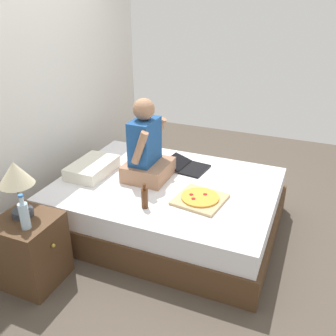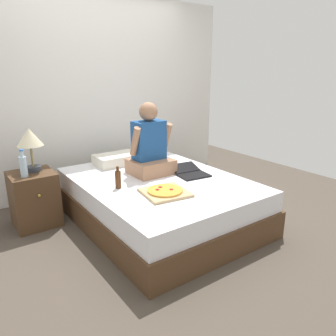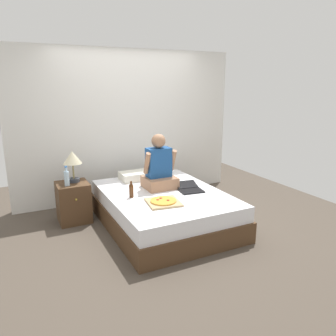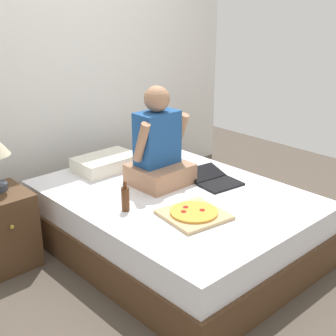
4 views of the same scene
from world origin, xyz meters
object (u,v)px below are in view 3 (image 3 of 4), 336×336
lamp_on_left_nightstand (73,160)px  beer_bottle_on_bed (131,191)px  water_bottle (67,178)px  laptop (190,189)px  bed (164,209)px  nightstand_left (73,202)px  person_seated (159,168)px  pizza_box (163,202)px

lamp_on_left_nightstand → beer_bottle_on_bed: lamp_on_left_nightstand is taller
water_bottle → beer_bottle_on_bed: bearing=-39.7°
laptop → beer_bottle_on_bed: beer_bottle_on_bed is taller
water_bottle → bed: bearing=-26.7°
bed → laptop: bearing=-13.4°
nightstand_left → lamp_on_left_nightstand: (0.04, 0.05, 0.61)m
lamp_on_left_nightstand → water_bottle: (-0.12, -0.14, -0.22)m
nightstand_left → person_seated: 1.33m
water_bottle → beer_bottle_on_bed: 0.94m
lamp_on_left_nightstand → laptop: size_ratio=1.00×
lamp_on_left_nightstand → pizza_box: size_ratio=0.99×
pizza_box → beer_bottle_on_bed: (-0.28, 0.40, 0.07)m
lamp_on_left_nightstand → person_seated: person_seated is taller
nightstand_left → person_seated: size_ratio=0.74×
bed → lamp_on_left_nightstand: size_ratio=4.60×
bed → pizza_box: pizza_box is taller
person_seated → beer_bottle_on_bed: (-0.51, -0.22, -0.20)m
bed → person_seated: size_ratio=2.66×
bed → water_bottle: 1.41m
nightstand_left → bed: bearing=-31.8°
laptop → water_bottle: bearing=156.2°
water_bottle → person_seated: bearing=-17.0°
bed → water_bottle: (-1.19, 0.60, 0.45)m
pizza_box → person_seated: bearing=69.6°
lamp_on_left_nightstand → bed: bearing=-34.6°
bed → lamp_on_left_nightstand: 1.46m
beer_bottle_on_bed → nightstand_left: bearing=133.0°
laptop → beer_bottle_on_bed: size_ratio=2.05×
pizza_box → beer_bottle_on_bed: size_ratio=2.06×
water_bottle → beer_bottle_on_bed: size_ratio=1.25×
bed → beer_bottle_on_bed: beer_bottle_on_bed is taller
nightstand_left → person_seated: person_seated is taller
nightstand_left → person_seated: bearing=-22.0°
lamp_on_left_nightstand → beer_bottle_on_bed: 1.00m
laptop → beer_bottle_on_bed: (-0.84, 0.09, 0.07)m
water_bottle → laptop: size_ratio=0.61×
water_bottle → pizza_box: size_ratio=0.61×
person_seated → laptop: person_seated is taller
bed → beer_bottle_on_bed: size_ratio=9.41×
person_seated → laptop: (0.33, -0.31, -0.27)m
person_seated → laptop: bearing=-43.5°
nightstand_left → laptop: bearing=-27.7°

